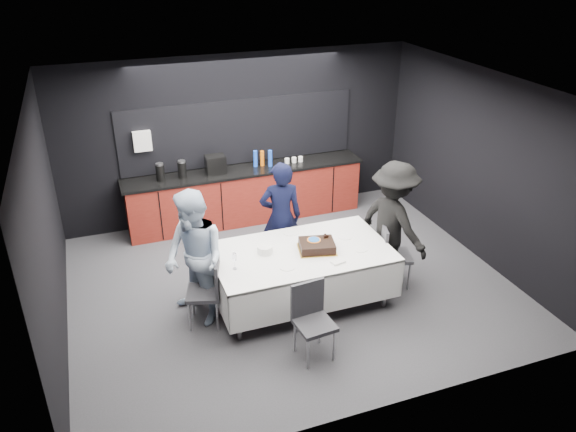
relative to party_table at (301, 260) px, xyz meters
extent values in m
plane|color=#3E3E43|center=(0.00, 0.40, -0.64)|extent=(6.00, 6.00, 0.00)
cube|color=white|center=(0.00, 0.40, 2.16)|extent=(6.00, 5.00, 0.04)
cube|color=black|center=(0.00, 2.90, 0.76)|extent=(6.00, 0.04, 2.80)
cube|color=black|center=(0.00, -2.10, 0.76)|extent=(6.00, 0.04, 2.80)
cube|color=black|center=(-3.00, 0.40, 0.76)|extent=(0.04, 5.00, 2.80)
cube|color=black|center=(3.00, 0.40, 0.76)|extent=(0.04, 5.00, 2.80)
cube|color=maroon|center=(0.00, 2.60, -0.19)|extent=(4.00, 0.60, 0.90)
cube|color=black|center=(0.00, 2.60, 0.28)|extent=(4.10, 0.64, 0.04)
cube|color=black|center=(0.00, 2.88, 0.86)|extent=(4.00, 0.03, 1.10)
cube|color=white|center=(-1.60, 2.83, 0.91)|extent=(0.28, 0.12, 0.32)
cylinder|color=black|center=(-1.40, 2.60, 0.43)|extent=(0.14, 0.14, 0.26)
cylinder|color=black|center=(-1.05, 2.60, 0.43)|extent=(0.14, 0.14, 0.26)
cube|color=black|center=(-0.50, 2.60, 0.45)|extent=(0.32, 0.24, 0.30)
cylinder|color=blue|center=(0.20, 2.65, 0.44)|extent=(0.07, 0.07, 0.28)
cylinder|color=orange|center=(0.32, 2.65, 0.43)|extent=(0.07, 0.07, 0.26)
cylinder|color=blue|center=(0.44, 2.58, 0.44)|extent=(0.07, 0.07, 0.28)
cylinder|color=white|center=(0.75, 2.60, 0.34)|extent=(0.08, 0.08, 0.09)
cylinder|color=white|center=(0.88, 2.60, 0.34)|extent=(0.08, 0.08, 0.09)
cylinder|color=white|center=(1.00, 2.60, 0.34)|extent=(0.08, 0.08, 0.09)
cylinder|color=#99999E|center=(-1.40, 2.60, 0.57)|extent=(0.12, 0.12, 0.03)
cylinder|color=#99999E|center=(-1.05, 2.60, 0.57)|extent=(0.12, 0.12, 0.03)
cylinder|color=#99999E|center=(-1.00, -0.50, -0.27)|extent=(0.06, 0.06, 0.75)
cylinder|color=#99999E|center=(-1.00, 0.50, -0.27)|extent=(0.06, 0.06, 0.75)
cylinder|color=#99999E|center=(1.00, -0.50, -0.27)|extent=(0.06, 0.06, 0.75)
cylinder|color=#99999E|center=(1.00, 0.50, -0.27)|extent=(0.06, 0.06, 0.75)
cube|color=silver|center=(0.00, 0.00, 0.12)|extent=(2.32, 1.32, 0.04)
cube|color=silver|center=(0.00, -0.65, -0.15)|extent=(2.32, 0.02, 0.55)
cube|color=silver|center=(0.00, 0.65, -0.15)|extent=(2.32, 0.02, 0.55)
cube|color=silver|center=(-1.15, 0.00, -0.15)|extent=(0.02, 1.32, 0.55)
cube|color=silver|center=(1.15, 0.00, -0.15)|extent=(0.02, 1.32, 0.55)
cube|color=gold|center=(0.20, -0.05, 0.14)|extent=(0.56, 0.49, 0.01)
cube|color=black|center=(0.20, -0.05, 0.20)|extent=(0.52, 0.45, 0.10)
cube|color=black|center=(0.20, -0.05, 0.25)|extent=(0.52, 0.45, 0.01)
cylinder|color=orange|center=(0.18, 0.01, 0.26)|extent=(0.18, 0.18, 0.00)
cylinder|color=#1755AC|center=(0.18, 0.01, 0.27)|extent=(0.15, 0.15, 0.01)
sphere|color=black|center=(0.38, 0.07, 0.28)|extent=(0.04, 0.04, 0.04)
sphere|color=black|center=(0.40, 0.03, 0.28)|extent=(0.04, 0.04, 0.04)
sphere|color=black|center=(0.36, 0.03, 0.28)|extent=(0.04, 0.04, 0.04)
cylinder|color=white|center=(-0.46, 0.12, 0.19)|extent=(0.20, 0.20, 0.10)
cylinder|color=white|center=(-0.31, -0.32, 0.14)|extent=(0.19, 0.19, 0.01)
cylinder|color=white|center=(0.69, 0.14, 0.14)|extent=(0.19, 0.19, 0.01)
cylinder|color=white|center=(0.75, -0.23, 0.14)|extent=(0.19, 0.19, 0.01)
cylinder|color=white|center=(0.04, 0.51, 0.14)|extent=(0.21, 0.21, 0.01)
cube|color=white|center=(0.33, -0.44, 0.15)|extent=(0.19, 0.14, 0.03)
cylinder|color=white|center=(-0.93, -0.13, 0.14)|extent=(0.06, 0.06, 0.00)
cylinder|color=white|center=(-0.93, -0.13, 0.20)|extent=(0.01, 0.01, 0.12)
cylinder|color=white|center=(-0.93, -0.13, 0.31)|extent=(0.05, 0.05, 0.10)
cube|color=#2E2E33|center=(-1.32, -0.03, -0.19)|extent=(0.53, 0.53, 0.05)
cube|color=#2E2E33|center=(-1.14, -0.09, 0.06)|extent=(0.17, 0.41, 0.45)
cylinder|color=#99999E|center=(-1.43, 0.18, -0.42)|extent=(0.03, 0.03, 0.44)
cylinder|color=#99999E|center=(-1.54, -0.14, -0.42)|extent=(0.03, 0.03, 0.44)
cylinder|color=#99999E|center=(-1.11, 0.08, -0.42)|extent=(0.03, 0.03, 0.44)
cylinder|color=#99999E|center=(-1.21, -0.24, -0.42)|extent=(0.03, 0.03, 0.44)
cube|color=#2E2E33|center=(1.39, -0.06, -0.19)|extent=(0.53, 0.53, 0.05)
cube|color=#2E2E33|center=(1.21, -0.01, 0.06)|extent=(0.16, 0.41, 0.45)
cylinder|color=#99999E|center=(1.51, -0.28, -0.42)|extent=(0.03, 0.03, 0.44)
cylinder|color=#99999E|center=(1.61, 0.05, -0.42)|extent=(0.03, 0.03, 0.44)
cylinder|color=#99999E|center=(1.18, -0.18, -0.42)|extent=(0.03, 0.03, 0.44)
cylinder|color=#99999E|center=(1.28, 0.15, -0.42)|extent=(0.03, 0.03, 0.44)
cube|color=#2E2E33|center=(-0.26, -1.10, -0.19)|extent=(0.46, 0.46, 0.05)
cube|color=#2E2E33|center=(-0.28, -0.91, 0.06)|extent=(0.42, 0.08, 0.45)
cylinder|color=#99999E|center=(-0.41, -1.29, -0.42)|extent=(0.03, 0.03, 0.44)
cylinder|color=#99999E|center=(-0.07, -1.25, -0.42)|extent=(0.03, 0.03, 0.44)
cylinder|color=#99999E|center=(-0.44, -0.95, -0.42)|extent=(0.03, 0.03, 0.44)
cylinder|color=#99999E|center=(-0.11, -0.91, -0.42)|extent=(0.03, 0.03, 0.44)
imported|color=black|center=(0.03, 0.88, 0.20)|extent=(0.67, 0.50, 1.68)
imported|color=#ABBED7|center=(-1.38, 0.09, 0.25)|extent=(0.95, 1.05, 1.78)
imported|color=black|center=(1.40, 0.10, 0.25)|extent=(0.97, 1.30, 1.78)
camera|label=1|loc=(-2.33, -5.88, 3.84)|focal=35.00mm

